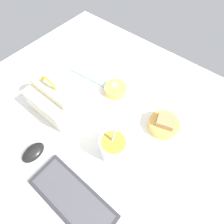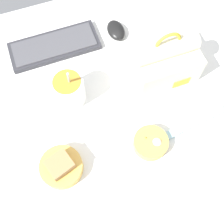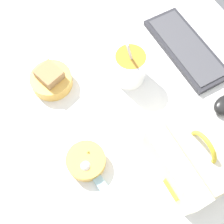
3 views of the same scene
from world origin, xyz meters
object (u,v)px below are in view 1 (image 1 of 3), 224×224
Objects in this scene: keyboard at (73,198)px; computer_mouse at (33,152)px; bento_bowl_snacks at (116,89)px; soup_cup at (113,147)px; chopstick_case at (89,77)px; lunch_bag at (56,99)px; bento_bowl_sandwich at (164,124)px.

keyboard is 3.43× the size of computer_mouse.
soup_cup is at bearing 127.19° from bento_bowl_snacks.
bento_bowl_snacks is 0.48× the size of chopstick_case.
keyboard is 23.07cm from computer_mouse.
lunch_bag reaches higher than chopstick_case.
soup_cup is (-0.18, -21.50, 4.53)cm from keyboard.
bento_bowl_sandwich is at bearing 179.47° from chopstick_case.
soup_cup is 41.01cm from chopstick_case.
lunch_bag reaches higher than soup_cup.
bento_bowl_sandwich is (-9.45, -43.48, 1.53)cm from keyboard.
bento_bowl_snacks is (18.01, -45.48, 0.93)cm from keyboard.
lunch_bag is 31.92cm from soup_cup.
bento_bowl_sandwich is at bearing -152.61° from lunch_bag.
computer_mouse is (23.01, -1.46, 0.72)cm from keyboard.
chopstick_case is (15.83, 1.60, -1.14)cm from bento_bowl_snacks.
bento_bowl_sandwich reaches higher than bento_bowl_snacks.
keyboard is 21.97cm from soup_cup.
lunch_bag is 1.19× the size of soup_cup.
bento_bowl_snacks is at bearing -120.40° from lunch_bag.
soup_cup is (-31.88, 0.66, -1.43)cm from lunch_bag.
lunch_bag is (31.70, -22.16, 5.96)cm from keyboard.
lunch_bag is at bearing 95.64° from chopstick_case.
bento_bowl_sandwich is 1.19× the size of bento_bowl_snacks.
chopstick_case is (10.84, -42.42, -0.94)cm from computer_mouse.
computer_mouse is at bearing 104.33° from chopstick_case.
lunch_bag is 27.51cm from bento_bowl_snacks.
bento_bowl_sandwich is 27.54cm from bento_bowl_snacks.
soup_cup is at bearing 146.67° from chopstick_case.
chopstick_case is at bearing -75.67° from computer_mouse.
lunch_bag is at bearing 59.60° from bento_bowl_snacks.
computer_mouse is (5.00, 44.03, -0.20)cm from bento_bowl_snacks.
keyboard is 3.03× the size of bento_bowl_snacks.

